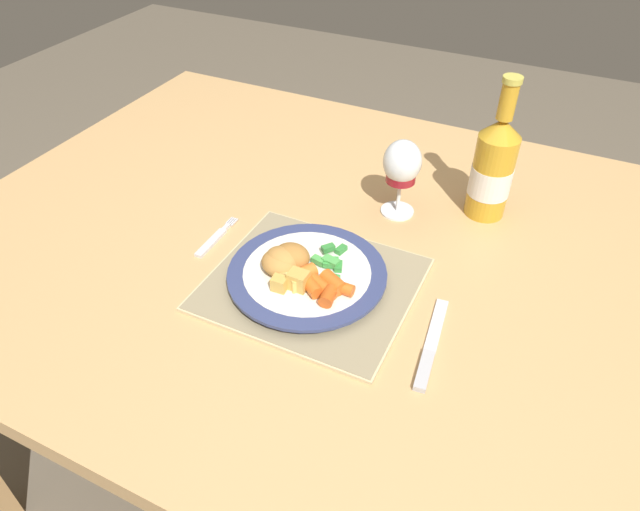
% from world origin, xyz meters
% --- Properties ---
extents(ground_plane, '(6.00, 6.00, 0.00)m').
position_xyz_m(ground_plane, '(0.00, 0.00, 0.00)').
color(ground_plane, brown).
extents(dining_table, '(1.46, 1.04, 0.74)m').
position_xyz_m(dining_table, '(0.00, 0.00, 0.66)').
color(dining_table, tan).
rests_on(dining_table, ground).
extents(placemat, '(0.32, 0.28, 0.01)m').
position_xyz_m(placemat, '(-0.02, -0.12, 0.74)').
color(placemat, '#CCB789').
rests_on(placemat, dining_table).
extents(dinner_plate, '(0.25, 0.25, 0.02)m').
position_xyz_m(dinner_plate, '(-0.03, -0.12, 0.76)').
color(dinner_plate, white).
rests_on(dinner_plate, placemat).
extents(breaded_croquettes, '(0.08, 0.08, 0.04)m').
position_xyz_m(breaded_croquettes, '(-0.06, -0.13, 0.79)').
color(breaded_croquettes, '#A87033').
rests_on(breaded_croquettes, dinner_plate).
extents(green_beans_pile, '(0.06, 0.09, 0.02)m').
position_xyz_m(green_beans_pile, '(0.00, -0.09, 0.77)').
color(green_beans_pile, '#338438').
rests_on(green_beans_pile, dinner_plate).
extents(glazed_carrots, '(0.10, 0.07, 0.02)m').
position_xyz_m(glazed_carrots, '(0.01, -0.15, 0.78)').
color(glazed_carrots, '#CC5119').
rests_on(glazed_carrots, dinner_plate).
extents(fork, '(0.02, 0.12, 0.01)m').
position_xyz_m(fork, '(-0.23, -0.09, 0.74)').
color(fork, silver).
rests_on(fork, dining_table).
extents(table_knife, '(0.04, 0.18, 0.01)m').
position_xyz_m(table_knife, '(0.19, -0.17, 0.74)').
color(table_knife, silver).
rests_on(table_knife, dining_table).
extents(wine_glass, '(0.07, 0.07, 0.15)m').
position_xyz_m(wine_glass, '(0.03, 0.13, 0.84)').
color(wine_glass, silver).
rests_on(wine_glass, dining_table).
extents(bottle, '(0.07, 0.07, 0.26)m').
position_xyz_m(bottle, '(0.18, 0.20, 0.84)').
color(bottle, gold).
rests_on(bottle, dining_table).
extents(roast_potatoes, '(0.05, 0.05, 0.03)m').
position_xyz_m(roast_potatoes, '(-0.03, -0.16, 0.78)').
color(roast_potatoes, gold).
rests_on(roast_potatoes, dinner_plate).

